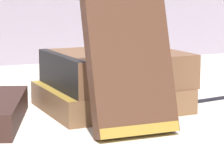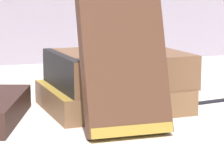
% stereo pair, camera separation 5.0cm
% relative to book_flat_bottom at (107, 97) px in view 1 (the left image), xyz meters
% --- Properties ---
extents(ground_plane, '(3.00, 3.00, 0.00)m').
position_rel_book_flat_bottom_xyz_m(ground_plane, '(-0.02, -0.02, -0.02)').
color(ground_plane, silver).
extents(book_flat_bottom, '(0.19, 0.17, 0.03)m').
position_rel_book_flat_bottom_xyz_m(book_flat_bottom, '(0.00, 0.00, 0.00)').
color(book_flat_bottom, brown).
rests_on(book_flat_bottom, ground_plane).
extents(book_flat_top, '(0.19, 0.17, 0.05)m').
position_rel_book_flat_bottom_xyz_m(book_flat_top, '(0.01, -0.00, 0.04)').
color(book_flat_top, brown).
rests_on(book_flat_top, book_flat_bottom).
extents(book_leaning_front, '(0.10, 0.07, 0.16)m').
position_rel_book_flat_bottom_xyz_m(book_leaning_front, '(-0.02, -0.12, 0.06)').
color(book_leaning_front, '#4C2D1E').
rests_on(book_leaning_front, ground_plane).
extents(pocket_watch, '(0.06, 0.06, 0.01)m').
position_rel_book_flat_bottom_xyz_m(pocket_watch, '(0.04, -0.02, 0.07)').
color(pocket_watch, white).
rests_on(pocket_watch, book_flat_top).
extents(reading_glasses, '(0.10, 0.06, 0.00)m').
position_rel_book_flat_bottom_xyz_m(reading_glasses, '(-0.09, 0.14, -0.02)').
color(reading_glasses, '#ADADB2').
rests_on(reading_glasses, ground_plane).
extents(fountain_pen, '(0.13, 0.03, 0.01)m').
position_rel_book_flat_bottom_xyz_m(fountain_pen, '(0.14, -0.01, -0.01)').
color(fountain_pen, black).
rests_on(fountain_pen, ground_plane).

